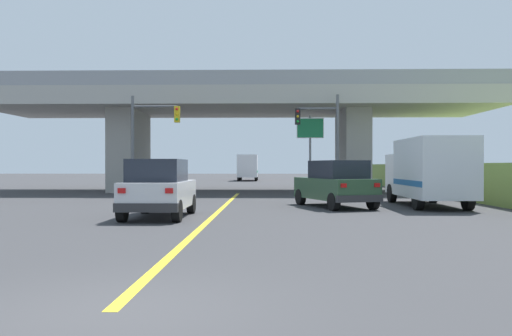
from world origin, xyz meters
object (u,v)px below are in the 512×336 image
highway_sign (310,136)px  semi_truck_distant (248,167)px  box_truck (429,171)px  traffic_signal_farside (148,132)px  suv_crossing (336,184)px  traffic_signal_nearside (324,133)px  suv_lead (159,188)px

highway_sign → semi_truck_distant: size_ratio=0.78×
box_truck → traffic_signal_farside: size_ratio=1.13×
highway_sign → semi_truck_distant: 29.95m
box_truck → highway_sign: highway_sign is taller
suv_crossing → box_truck: 4.20m
suv_crossing → semi_truck_distant: (-5.34, 40.16, 0.59)m
box_truck → traffic_signal_nearside: (-3.72, 8.18, 2.17)m
box_truck → traffic_signal_farside: bearing=151.3°
semi_truck_distant → traffic_signal_farside: bearing=-98.4°
box_truck → highway_sign: bearing=113.2°
suv_crossing → traffic_signal_nearside: bearing=68.4°
suv_lead → box_truck: size_ratio=0.63×
traffic_signal_farside → semi_truck_distant: (4.69, 31.92, -2.17)m
traffic_signal_farside → highway_sign: 10.09m
highway_sign → box_truck: bearing=-66.8°
suv_lead → traffic_signal_farside: traffic_signal_farside is taller
suv_lead → box_truck: box_truck is taller
suv_crossing → box_truck: bearing=-12.0°
suv_lead → suv_crossing: bearing=35.2°
highway_sign → traffic_signal_nearside: bearing=-72.1°
traffic_signal_farside → semi_truck_distant: traffic_signal_farside is taller
suv_crossing → traffic_signal_farside: 13.27m
box_truck → suv_lead: bearing=-154.3°
suv_crossing → traffic_signal_nearside: traffic_signal_nearside is taller
box_truck → highway_sign: 11.32m
suv_crossing → semi_truck_distant: semi_truck_distant is taller
traffic_signal_farside → semi_truck_distant: size_ratio=0.93×
suv_crossing → box_truck: (4.13, 0.50, 0.55)m
suv_lead → highway_sign: (6.44, 15.43, 2.69)m
box_truck → traffic_signal_farside: traffic_signal_farside is taller
suv_lead → traffic_signal_farside: (-3.34, 12.96, 2.76)m
box_truck → traffic_signal_farside: (-14.16, 7.74, 2.21)m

